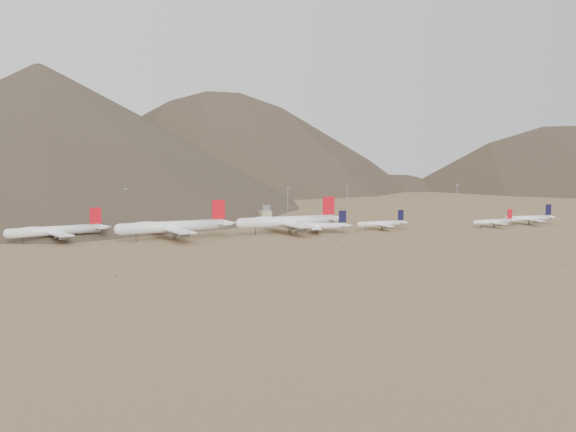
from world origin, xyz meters
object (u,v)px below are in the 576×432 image
object	(u,v)px
widebody_west	(56,231)
widebody_east	(288,221)
widebody_centre	(173,226)
narrowbody_b	(382,224)
narrowbody_a	(318,226)
control_tower	(265,214)

from	to	relation	value
widebody_west	widebody_east	size ratio (longest dim) A/B	0.80
widebody_centre	narrowbody_b	size ratio (longest dim) A/B	1.93
widebody_centre	widebody_east	size ratio (longest dim) A/B	0.99
widebody_west	narrowbody_a	bearing A→B (deg)	-19.21
narrowbody_b	control_tower	xyz separation A→B (m)	(-54.76, 88.15, 1.04)
widebody_west	widebody_centre	world-z (taller)	widebody_centre
widebody_centre	narrowbody_b	bearing A→B (deg)	-5.87
widebody_west	widebody_centre	bearing A→B (deg)	-26.72
widebody_west	narrowbody_b	bearing A→B (deg)	-17.28
narrowbody_b	narrowbody_a	bearing A→B (deg)	-178.12
widebody_centre	control_tower	xyz separation A→B (m)	(88.35, 94.99, -2.62)
widebody_west	control_tower	bearing A→B (deg)	12.25
narrowbody_a	control_tower	bearing A→B (deg)	111.36
widebody_centre	narrowbody_a	size ratio (longest dim) A/B	1.79
widebody_centre	widebody_east	bearing A→B (deg)	-2.96
widebody_east	control_tower	distance (m)	88.42
widebody_west	narrowbody_b	world-z (taller)	widebody_west
widebody_east	narrowbody_a	xyz separation A→B (m)	(18.78, -4.64, -3.21)
narrowbody_b	control_tower	bearing A→B (deg)	119.04
widebody_west	control_tower	distance (m)	175.43
widebody_west	narrowbody_a	xyz separation A→B (m)	(161.43, -10.34, -1.78)
widebody_east	narrowbody_b	xyz separation A→B (m)	(67.30, -0.66, -3.71)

